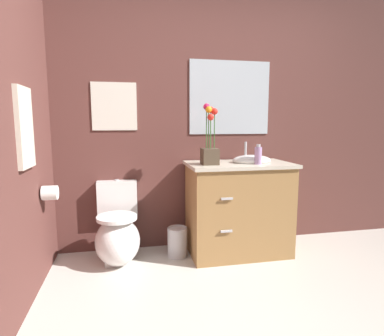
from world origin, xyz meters
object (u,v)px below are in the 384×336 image
at_px(vanity_cabinet, 238,207).
at_px(hanging_towel, 25,128).
at_px(flower_vase, 210,145).
at_px(toilet_paper_roll, 50,193).
at_px(wall_mirror, 230,98).
at_px(wall_poster, 114,106).
at_px(toilet, 118,234).
at_px(soap_bottle, 258,155).
at_px(trash_bin, 177,242).

distance_m(vanity_cabinet, hanging_towel, 1.86).
bearing_deg(vanity_cabinet, flower_vase, -168.64).
distance_m(vanity_cabinet, toilet_paper_roll, 1.61).
bearing_deg(wall_mirror, wall_poster, 180.00).
xyz_separation_m(wall_poster, toilet_paper_roll, (-0.49, -0.46, -0.68)).
height_order(toilet, flower_vase, flower_vase).
xyz_separation_m(flower_vase, wall_mirror, (0.29, 0.35, 0.43)).
bearing_deg(flower_vase, soap_bottle, -9.17).
relative_size(toilet, wall_mirror, 0.86).
bearing_deg(toilet_paper_roll, toilet, 22.03).
distance_m(trash_bin, wall_mirror, 1.46).
relative_size(vanity_cabinet, soap_bottle, 5.90).
relative_size(toilet, flower_vase, 1.32).
bearing_deg(toilet, soap_bottle, -7.15).
height_order(hanging_towel, toilet_paper_roll, hanging_towel).
xyz_separation_m(soap_bottle, toilet_paper_roll, (-1.71, -0.04, -0.25)).
height_order(soap_bottle, toilet_paper_roll, soap_bottle).
xyz_separation_m(wall_poster, wall_mirror, (1.09, 0.00, 0.09)).
bearing_deg(toilet_paper_roll, flower_vase, 4.92).
bearing_deg(vanity_cabinet, soap_bottle, -45.58).
distance_m(flower_vase, trash_bin, 0.93).
distance_m(flower_vase, toilet_paper_roll, 1.34).
height_order(flower_vase, trash_bin, flower_vase).
bearing_deg(wall_mirror, toilet_paper_roll, -163.64).
xyz_separation_m(flower_vase, toilet_paper_roll, (-1.29, -0.11, -0.34)).
distance_m(toilet, wall_poster, 1.14).
xyz_separation_m(trash_bin, wall_mirror, (0.57, 0.27, 1.31)).
bearing_deg(vanity_cabinet, toilet_paper_roll, -173.87).
bearing_deg(flower_vase, wall_mirror, 50.44).
distance_m(toilet, flower_vase, 1.12).
relative_size(vanity_cabinet, wall_poster, 2.40).
bearing_deg(trash_bin, wall_poster, 152.82).
bearing_deg(wall_poster, wall_mirror, 0.00).
height_order(toilet, vanity_cabinet, vanity_cabinet).
relative_size(toilet, vanity_cabinet, 0.67).
bearing_deg(wall_mirror, vanity_cabinet, -89.46).
height_order(trash_bin, wall_mirror, wall_mirror).
bearing_deg(hanging_towel, trash_bin, 25.58).
xyz_separation_m(toilet, vanity_cabinet, (1.10, -0.03, 0.19)).
height_order(flower_vase, hanging_towel, hanging_towel).
relative_size(trash_bin, wall_mirror, 0.34).
xyz_separation_m(vanity_cabinet, hanging_towel, (-1.64, -0.49, 0.74)).
height_order(wall_poster, toilet_paper_roll, wall_poster).
relative_size(flower_vase, soap_bottle, 3.00).
bearing_deg(flower_vase, vanity_cabinet, 11.36).
height_order(trash_bin, wall_poster, wall_poster).
bearing_deg(hanging_towel, wall_poster, 55.31).
relative_size(soap_bottle, trash_bin, 0.64).
bearing_deg(flower_vase, hanging_towel, -162.34).
relative_size(flower_vase, wall_mirror, 0.65).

